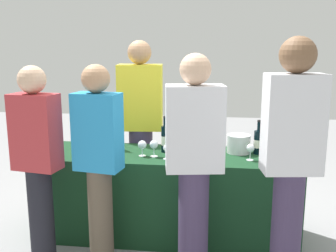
{
  "coord_description": "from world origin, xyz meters",
  "views": [
    {
      "loc": [
        0.42,
        -3.28,
        1.7
      ],
      "look_at": [
        0.0,
        0.0,
        1.01
      ],
      "focal_mm": 41.9,
      "sensor_mm": 36.0,
      "label": 1
    }
  ],
  "objects_px": {
    "ice_bucket": "(239,144)",
    "guest_3": "(291,157)",
    "guest_0": "(37,158)",
    "wine_bottle_2": "(181,138)",
    "wine_glass_1": "(142,145)",
    "server_pouring": "(141,121)",
    "wine_glass_5": "(250,149)",
    "guest_2": "(194,160)",
    "guest_1": "(99,158)",
    "wine_bottle_4": "(258,142)",
    "wine_glass_4": "(190,150)",
    "wine_glass_3": "(167,149)",
    "wine_bottle_3": "(201,139)",
    "wine_glass_2": "(154,145)",
    "wine_glass_0": "(101,146)",
    "wine_bottle_1": "(165,139)",
    "wine_bottle_0": "(115,136)"
  },
  "relations": [
    {
      "from": "guest_3",
      "to": "guest_1",
      "type": "bearing_deg",
      "value": 165.16
    },
    {
      "from": "wine_glass_5",
      "to": "guest_2",
      "type": "distance_m",
      "value": 0.64
    },
    {
      "from": "wine_bottle_4",
      "to": "wine_glass_3",
      "type": "relative_size",
      "value": 2.35
    },
    {
      "from": "wine_glass_3",
      "to": "guest_2",
      "type": "height_order",
      "value": "guest_2"
    },
    {
      "from": "wine_bottle_4",
      "to": "wine_glass_5",
      "type": "bearing_deg",
      "value": -111.22
    },
    {
      "from": "wine_glass_4",
      "to": "wine_glass_5",
      "type": "relative_size",
      "value": 0.98
    },
    {
      "from": "wine_bottle_4",
      "to": "wine_glass_4",
      "type": "height_order",
      "value": "wine_bottle_4"
    },
    {
      "from": "guest_0",
      "to": "guest_1",
      "type": "relative_size",
      "value": 0.99
    },
    {
      "from": "wine_glass_2",
      "to": "wine_bottle_3",
      "type": "bearing_deg",
      "value": 29.41
    },
    {
      "from": "wine_bottle_2",
      "to": "wine_glass_1",
      "type": "distance_m",
      "value": 0.39
    },
    {
      "from": "wine_glass_3",
      "to": "wine_bottle_2",
      "type": "bearing_deg",
      "value": 73.72
    },
    {
      "from": "wine_bottle_2",
      "to": "guest_2",
      "type": "bearing_deg",
      "value": -77.04
    },
    {
      "from": "wine_bottle_3",
      "to": "wine_glass_0",
      "type": "xyz_separation_m",
      "value": [
        -0.83,
        -0.29,
        -0.02
      ]
    },
    {
      "from": "wine_bottle_0",
      "to": "guest_1",
      "type": "xyz_separation_m",
      "value": [
        0.05,
        -0.64,
        -0.02
      ]
    },
    {
      "from": "wine_glass_3",
      "to": "ice_bucket",
      "type": "distance_m",
      "value": 0.67
    },
    {
      "from": "ice_bucket",
      "to": "guest_3",
      "type": "xyz_separation_m",
      "value": [
        0.3,
        -0.83,
        0.13
      ]
    },
    {
      "from": "wine_glass_2",
      "to": "wine_glass_4",
      "type": "bearing_deg",
      "value": -15.01
    },
    {
      "from": "ice_bucket",
      "to": "guest_0",
      "type": "xyz_separation_m",
      "value": [
        -1.54,
        -0.69,
        0.01
      ]
    },
    {
      "from": "guest_3",
      "to": "wine_glass_3",
      "type": "bearing_deg",
      "value": 141.02
    },
    {
      "from": "wine_glass_2",
      "to": "guest_2",
      "type": "bearing_deg",
      "value": -52.14
    },
    {
      "from": "wine_bottle_0",
      "to": "wine_glass_0",
      "type": "distance_m",
      "value": 0.28
    },
    {
      "from": "wine_glass_1",
      "to": "server_pouring",
      "type": "bearing_deg",
      "value": 102.49
    },
    {
      "from": "wine_bottle_4",
      "to": "guest_0",
      "type": "relative_size",
      "value": 0.19
    },
    {
      "from": "wine_bottle_3",
      "to": "guest_3",
      "type": "height_order",
      "value": "guest_3"
    },
    {
      "from": "ice_bucket",
      "to": "server_pouring",
      "type": "height_order",
      "value": "server_pouring"
    },
    {
      "from": "guest_1",
      "to": "wine_glass_0",
      "type": "bearing_deg",
      "value": 113.82
    },
    {
      "from": "wine_glass_4",
      "to": "wine_bottle_0",
      "type": "bearing_deg",
      "value": 157.77
    },
    {
      "from": "wine_bottle_2",
      "to": "wine_glass_1",
      "type": "bearing_deg",
      "value": -143.08
    },
    {
      "from": "wine_glass_1",
      "to": "server_pouring",
      "type": "height_order",
      "value": "server_pouring"
    },
    {
      "from": "guest_0",
      "to": "guest_1",
      "type": "bearing_deg",
      "value": 13.45
    },
    {
      "from": "wine_bottle_1",
      "to": "wine_bottle_3",
      "type": "xyz_separation_m",
      "value": [
        0.32,
        0.06,
        -0.01
      ]
    },
    {
      "from": "wine_bottle_1",
      "to": "wine_glass_0",
      "type": "bearing_deg",
      "value": -156.23
    },
    {
      "from": "guest_0",
      "to": "guest_2",
      "type": "xyz_separation_m",
      "value": [
        1.19,
        -0.01,
        0.04
      ]
    },
    {
      "from": "wine_bottle_2",
      "to": "wine_glass_1",
      "type": "relative_size",
      "value": 2.29
    },
    {
      "from": "wine_bottle_3",
      "to": "guest_2",
      "type": "distance_m",
      "value": 0.7
    },
    {
      "from": "wine_bottle_4",
      "to": "guest_3",
      "type": "xyz_separation_m",
      "value": [
        0.13,
        -0.82,
        0.1
      ]
    },
    {
      "from": "wine_bottle_4",
      "to": "wine_glass_0",
      "type": "distance_m",
      "value": 1.36
    },
    {
      "from": "wine_bottle_3",
      "to": "wine_glass_1",
      "type": "height_order",
      "value": "wine_bottle_3"
    },
    {
      "from": "wine_glass_0",
      "to": "guest_0",
      "type": "xyz_separation_m",
      "value": [
        -0.37,
        -0.41,
        -0.0
      ]
    },
    {
      "from": "wine_glass_3",
      "to": "wine_glass_4",
      "type": "relative_size",
      "value": 0.94
    },
    {
      "from": "wine_glass_3",
      "to": "guest_1",
      "type": "bearing_deg",
      "value": -141.27
    },
    {
      "from": "wine_glass_0",
      "to": "server_pouring",
      "type": "relative_size",
      "value": 0.08
    },
    {
      "from": "wine_bottle_4",
      "to": "guest_2",
      "type": "bearing_deg",
      "value": -127.01
    },
    {
      "from": "wine_bottle_1",
      "to": "guest_2",
      "type": "height_order",
      "value": "guest_2"
    },
    {
      "from": "wine_glass_1",
      "to": "ice_bucket",
      "type": "relative_size",
      "value": 0.66
    },
    {
      "from": "wine_bottle_0",
      "to": "guest_0",
      "type": "distance_m",
      "value": 0.8
    },
    {
      "from": "wine_glass_5",
      "to": "guest_2",
      "type": "height_order",
      "value": "guest_2"
    },
    {
      "from": "wine_bottle_4",
      "to": "wine_glass_4",
      "type": "distance_m",
      "value": 0.65
    },
    {
      "from": "guest_2",
      "to": "guest_3",
      "type": "distance_m",
      "value": 0.67
    },
    {
      "from": "wine_bottle_3",
      "to": "guest_1",
      "type": "height_order",
      "value": "guest_1"
    }
  ]
}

